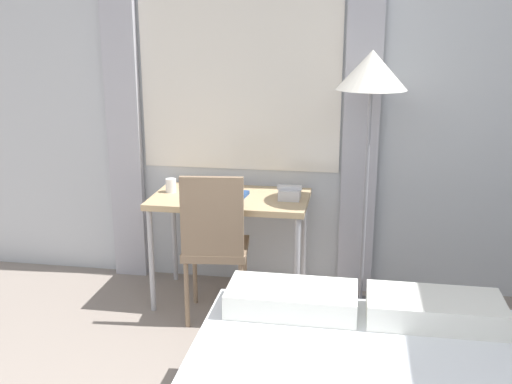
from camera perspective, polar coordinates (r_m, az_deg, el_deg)
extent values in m
cube|color=silver|center=(4.17, 3.78, 8.82)|extent=(5.03, 0.05, 2.70)
cube|color=white|center=(4.17, -1.61, 12.29)|extent=(1.40, 0.01, 1.50)
cube|color=#B2B2BC|center=(4.40, -12.60, 8.18)|extent=(0.24, 0.06, 2.60)
cube|color=#B2B2BC|center=(4.08, 10.06, 7.75)|extent=(0.24, 0.06, 2.60)
cube|color=tan|center=(3.99, -2.47, -0.66)|extent=(1.04, 0.59, 0.04)
cylinder|color=#B2B2B7|center=(4.00, -9.93, -6.47)|extent=(0.04, 0.04, 0.71)
cylinder|color=#B2B2B7|center=(3.81, 3.92, -7.46)|extent=(0.04, 0.04, 0.71)
cylinder|color=#B2B2B7|center=(4.45, -7.79, -4.07)|extent=(0.04, 0.04, 0.71)
cylinder|color=#B2B2B7|center=(4.28, 4.60, -4.81)|extent=(0.04, 0.04, 0.71)
cube|color=#8C7259|center=(3.85, -3.81, -5.40)|extent=(0.44, 0.44, 0.05)
cube|color=#8C7259|center=(3.59, -4.21, -2.38)|extent=(0.38, 0.08, 0.49)
cylinder|color=#8C7259|center=(3.81, -6.61, -9.68)|extent=(0.03, 0.03, 0.44)
cylinder|color=#8C7259|center=(3.78, -1.44, -9.85)|extent=(0.03, 0.03, 0.44)
cylinder|color=#8C7259|center=(4.12, -5.84, -7.66)|extent=(0.03, 0.03, 0.44)
cylinder|color=#8C7259|center=(4.08, -1.08, -7.80)|extent=(0.03, 0.03, 0.44)
cube|color=silver|center=(2.97, 3.45, -10.11)|extent=(0.63, 0.32, 0.12)
cube|color=silver|center=(2.99, 16.63, -10.65)|extent=(0.63, 0.32, 0.12)
cylinder|color=#4C4C51|center=(4.17, 9.86, -10.64)|extent=(0.27, 0.27, 0.03)
cylinder|color=gray|center=(3.90, 10.36, -0.96)|extent=(0.02, 0.02, 1.43)
cone|color=silver|center=(3.75, 10.99, 11.35)|extent=(0.43, 0.43, 0.24)
cube|color=silver|center=(3.90, 3.22, -0.20)|extent=(0.14, 0.13, 0.07)
cube|color=silver|center=(3.89, 3.23, 0.45)|extent=(0.16, 0.05, 0.02)
cube|color=navy|center=(3.97, -2.72, -0.25)|extent=(0.27, 0.22, 0.02)
cube|color=white|center=(3.97, -2.72, -0.18)|extent=(0.25, 0.20, 0.01)
cylinder|color=white|center=(4.10, -8.11, 0.62)|extent=(0.07, 0.07, 0.09)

